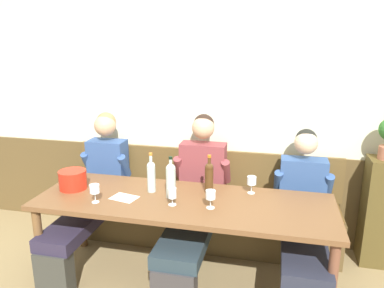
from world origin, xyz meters
name	(u,v)px	position (x,y,z in m)	size (l,w,h in m)	color
room_wall_back	(206,103)	(0.00, 1.09, 1.40)	(6.80, 0.08, 2.80)	beige
wood_wainscot_panel	(204,192)	(0.00, 1.04, 0.46)	(6.80, 0.03, 0.92)	brown
wall_bench	(200,217)	(0.00, 0.83, 0.28)	(2.70, 0.42, 0.94)	brown
dining_table	(183,209)	(0.00, 0.16, 0.68)	(2.40, 0.81, 0.76)	brown
person_center_right_seat	(94,187)	(-0.97, 0.49, 0.65)	(0.48, 1.24, 1.31)	#35352F
person_center_left_seat	(195,198)	(0.03, 0.48, 0.64)	(0.54, 1.23, 1.34)	#373335
person_left_seat	(304,213)	(0.96, 0.46, 0.60)	(0.51, 1.23, 1.24)	#23303F
ice_bucket	(73,180)	(-0.99, 0.18, 0.84)	(0.23, 0.23, 0.16)	red
wine_bottle_green_tall	(209,176)	(0.17, 0.37, 0.90)	(0.07, 0.07, 0.33)	#482D15
wine_bottle_amber_mid	(171,179)	(-0.11, 0.19, 0.91)	(0.08, 0.08, 0.35)	#AFC3BA
wine_bottle_clear_water	(151,175)	(-0.31, 0.27, 0.90)	(0.07, 0.07, 0.34)	#AFC5BF
wine_glass_right_end	(172,194)	(-0.06, 0.05, 0.85)	(0.07, 0.07, 0.14)	silver
wine_glass_center_front	(95,189)	(-0.67, -0.04, 0.87)	(0.08, 0.08, 0.15)	silver
wine_glass_left_end	(211,196)	(0.24, 0.06, 0.86)	(0.08, 0.08, 0.14)	silver
wine_glass_mid_left	(252,181)	(0.52, 0.42, 0.86)	(0.08, 0.08, 0.15)	silver
tasting_sheet_left_guest	(124,198)	(-0.48, 0.09, 0.76)	(0.21, 0.15, 0.00)	white
corner_pedestal	(379,212)	(1.65, 0.86, 0.50)	(0.28, 0.28, 1.00)	#4E401D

